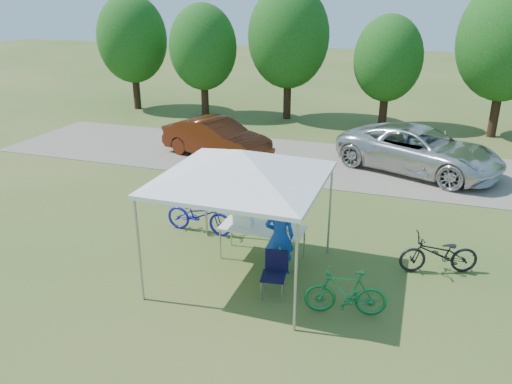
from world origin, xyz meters
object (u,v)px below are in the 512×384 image
at_px(cooler, 244,218).
at_px(minivan, 419,150).
at_px(sedan, 217,138).
at_px(cyclist, 280,236).
at_px(folding_chair, 275,269).
at_px(bike_blue, 199,215).
at_px(bike_dark, 439,254).
at_px(folding_table, 262,229).
at_px(bike_green, 346,292).

height_order(cooler, minivan, minivan).
bearing_deg(minivan, sedan, 117.63).
bearing_deg(cyclist, folding_chair, 83.48).
xyz_separation_m(cooler, cyclist, (0.97, -0.47, -0.08)).
height_order(bike_blue, bike_dark, bike_blue).
relative_size(folding_table, folding_chair, 2.07).
xyz_separation_m(bike_dark, sedan, (-7.62, 6.07, 0.28)).
relative_size(folding_table, cooler, 4.21).
distance_m(folding_table, bike_dark, 3.77).
bearing_deg(cooler, folding_table, -0.00).
height_order(bike_blue, bike_green, bike_blue).
relative_size(cooler, bike_blue, 0.25).
xyz_separation_m(cooler, minivan, (3.50, 7.30, -0.16)).
distance_m(minivan, sedan, 7.01).
bearing_deg(folding_chair, folding_table, 108.91).
bearing_deg(folding_table, cyclist, -41.86).
xyz_separation_m(cooler, bike_dark, (4.14, 0.60, -0.49)).
height_order(folding_chair, bike_green, bike_green).
relative_size(folding_chair, bike_blue, 0.51).
relative_size(bike_blue, sedan, 0.42).
distance_m(cyclist, bike_green, 1.92).
bearing_deg(minivan, bike_green, -163.82).
bearing_deg(bike_green, folding_chair, -111.09).
xyz_separation_m(bike_green, minivan, (0.97, 8.82, 0.31)).
bearing_deg(minivan, cooler, 176.88).
height_order(cooler, bike_blue, cooler).
bearing_deg(bike_dark, bike_blue, -109.84).
height_order(cooler, cyclist, cyclist).
relative_size(folding_chair, bike_dark, 0.54).
bearing_deg(bike_dark, folding_chair, -76.47).
height_order(cooler, bike_dark, cooler).
bearing_deg(bike_green, cooler, -132.32).
bearing_deg(folding_chair, sedan, 111.14).
height_order(folding_chair, bike_blue, bike_blue).
bearing_deg(cooler, folding_chair, -49.00).
relative_size(bike_blue, bike_green, 1.16).
bearing_deg(folding_table, bike_blue, 158.02).
distance_m(cooler, bike_blue, 1.70).
bearing_deg(cooler, bike_blue, 152.26).
distance_m(folding_chair, bike_green, 1.44).
xyz_separation_m(cyclist, bike_green, (1.56, -1.05, -0.38)).
relative_size(cooler, minivan, 0.08).
relative_size(folding_chair, bike_green, 0.59).
bearing_deg(minivan, folding_table, 179.74).
distance_m(folding_chair, minivan, 8.91).
height_order(folding_chair, cooler, cooler).
bearing_deg(bike_dark, cyclist, -89.52).
distance_m(folding_chair, bike_dark, 3.57).
xyz_separation_m(cooler, sedan, (-3.48, 6.67, -0.21)).
relative_size(bike_dark, sedan, 0.39).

